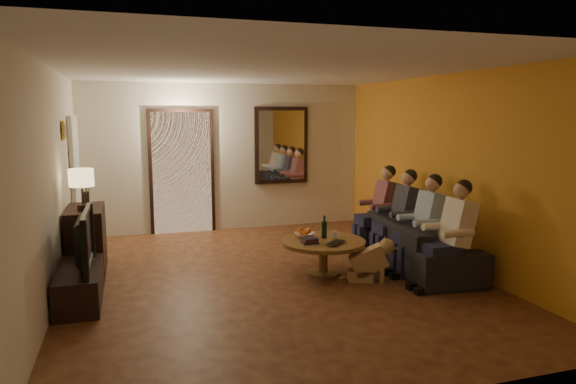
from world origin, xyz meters
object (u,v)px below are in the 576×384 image
object	(u,v)px
wine_bottle	(324,227)
laptop	(339,244)
tv_stand	(80,285)
dog	(369,259)
dresser	(87,240)
tv	(77,240)
table_lamp	(82,190)
person_b	(425,228)
person_a	(453,239)
sofa	(418,243)
person_c	(401,219)
person_d	(381,212)
bowl	(305,235)
coffee_table	(323,257)

from	to	relation	value
wine_bottle	laptop	xyz separation A→B (m)	(0.05, -0.38, -0.14)
tv_stand	dog	distance (m)	3.37
dresser	tv	distance (m)	1.20
table_lamp	tv_stand	size ratio (longest dim) A/B	0.46
dresser	person_b	world-z (taller)	person_b
tv	person_a	size ratio (longest dim) A/B	0.92
tv	dresser	bearing A→B (deg)	0.00
person_a	wine_bottle	bearing A→B (deg)	138.48
table_lamp	tv	distance (m)	1.04
wine_bottle	sofa	bearing A→B (deg)	-7.35
tv_stand	laptop	size ratio (longest dim) A/B	3.58
person_a	person_c	distance (m)	1.20
person_c	laptop	world-z (taller)	person_c
person_a	person_d	world-z (taller)	same
dresser	table_lamp	size ratio (longest dim) A/B	1.79
person_b	person_c	distance (m)	0.60
sofa	tv_stand	bearing A→B (deg)	97.51
dresser	tv	bearing A→B (deg)	-90.00
wine_bottle	person_d	bearing A→B (deg)	31.21
tv_stand	bowl	world-z (taller)	bowl
person_a	dog	distance (m)	1.03
coffee_table	person_c	bearing A→B (deg)	10.43
sofa	bowl	distance (m)	1.57
bowl	tv	bearing A→B (deg)	-171.86
dresser	table_lamp	world-z (taller)	table_lamp
dresser	tv	size ratio (longest dim) A/B	0.88
tv	dog	distance (m)	3.40
table_lamp	person_c	bearing A→B (deg)	-7.45
person_a	person_c	xyz separation A→B (m)	(0.00, 1.20, 0.00)
sofa	dog	xyz separation A→B (m)	(-0.93, -0.37, -0.04)
person_a	coffee_table	bearing A→B (deg)	142.39
sofa	person_c	xyz separation A→B (m)	(-0.10, 0.30, 0.28)
person_c	tv_stand	bearing A→B (deg)	-174.48
bowl	person_d	bearing A→B (deg)	23.05
dresser	coffee_table	size ratio (longest dim) A/B	0.89
dresser	tv_stand	bearing A→B (deg)	-90.00
person_a	dog	bearing A→B (deg)	147.55
person_c	person_d	xyz separation A→B (m)	(0.00, 0.60, 0.00)
person_b	coffee_table	world-z (taller)	person_b
person_c	coffee_table	distance (m)	1.33
tv_stand	sofa	size ratio (longest dim) A/B	0.53
tv_stand	bowl	bearing A→B (deg)	8.14
bowl	laptop	xyz separation A→B (m)	(0.28, -0.50, -0.02)
person_d	dog	distance (m)	1.55
sofa	laptop	distance (m)	1.28
dog	sofa	bearing A→B (deg)	39.79
dog	bowl	world-z (taller)	dog
sofa	coffee_table	xyz separation A→B (m)	(-1.36, 0.07, -0.10)
tv_stand	person_a	bearing A→B (deg)	-10.77
coffee_table	tv	bearing A→B (deg)	-176.62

